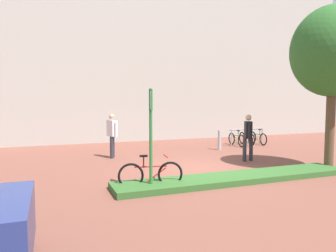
% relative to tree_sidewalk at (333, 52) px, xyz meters
% --- Properties ---
extents(ground_plane, '(60.00, 60.00, 0.00)m').
position_rel_tree_sidewalk_xyz_m(ground_plane, '(-3.95, 1.66, -3.76)').
color(ground_plane, brown).
extents(building_facade, '(28.00, 1.20, 10.00)m').
position_rel_tree_sidewalk_xyz_m(building_facade, '(-3.95, 9.76, 1.24)').
color(building_facade, '#B2ADA3').
rests_on(building_facade, ground).
extents(planter_strip, '(7.00, 1.10, 0.16)m').
position_rel_tree_sidewalk_xyz_m(planter_strip, '(-3.59, -0.17, -3.68)').
color(planter_strip, '#336028').
rests_on(planter_strip, ground).
extents(tree_sidewalk, '(2.61, 2.61, 5.23)m').
position_rel_tree_sidewalk_xyz_m(tree_sidewalk, '(0.00, 0.00, 0.00)').
color(tree_sidewalk, brown).
rests_on(tree_sidewalk, ground).
extents(parking_sign_post, '(0.08, 0.36, 2.53)m').
position_rel_tree_sidewalk_xyz_m(parking_sign_post, '(-6.11, -0.17, -2.12)').
color(parking_sign_post, '#2D7238').
rests_on(parking_sign_post, ground).
extents(bike_at_sign, '(1.67, 0.45, 0.86)m').
position_rel_tree_sidewalk_xyz_m(bike_at_sign, '(-6.05, 0.02, -3.41)').
color(bike_at_sign, black).
rests_on(bike_at_sign, ground).
extents(bike_rack_cluster, '(2.09, 1.66, 0.83)m').
position_rel_tree_sidewalk_xyz_m(bike_rack_cluster, '(0.93, 5.80, -3.41)').
color(bike_rack_cluster, '#99999E').
rests_on(bike_rack_cluster, ground).
extents(bollard_steel, '(0.16, 0.16, 0.90)m').
position_rel_tree_sidewalk_xyz_m(bollard_steel, '(-1.21, 4.86, -3.31)').
color(bollard_steel, '#ADADB2').
rests_on(bollard_steel, ground).
extents(person_shirt_blue, '(0.38, 0.57, 1.72)m').
position_rel_tree_sidewalk_xyz_m(person_shirt_blue, '(-6.13, 4.63, -2.78)').
color(person_shirt_blue, '#2D2D38').
rests_on(person_shirt_blue, ground).
extents(person_suited_dark, '(0.46, 0.56, 1.72)m').
position_rel_tree_sidewalk_xyz_m(person_suited_dark, '(-1.58, 2.17, -2.78)').
color(person_suited_dark, '#2D2D38').
rests_on(person_suited_dark, ground).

